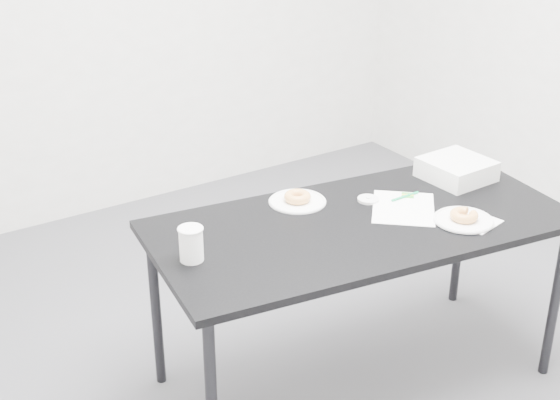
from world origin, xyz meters
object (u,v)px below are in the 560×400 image
scorecard (403,208)px  coffee_cup (191,244)px  table (361,234)px  donut_far (297,197)px  donut_near (464,215)px  plate_far (297,202)px  plate_near (463,220)px  bakery_box (457,169)px  pen (405,196)px

scorecard → coffee_cup: (-0.91, 0.09, 0.06)m
table → donut_far: donut_far is taller
donut_near → plate_far: 0.67m
plate_near → bakery_box: (0.27, 0.32, 0.04)m
donut_near → plate_far: donut_near is taller
bakery_box → plate_near: bearing=-132.8°
donut_near → table: bearing=146.0°
coffee_cup → bakery_box: coffee_cup is taller
donut_near → coffee_cup: bearing=163.4°
pen → plate_far: bearing=150.7°
plate_near → plate_far: size_ratio=0.99×
table → plate_far: size_ratio=7.35×
coffee_cup → scorecard: bearing=-5.5°
scorecard → pen: 0.10m
table → plate_near: bearing=-26.1°
pen → donut_near: size_ratio=1.32×
table → donut_far: 0.31m
pen → plate_near: size_ratio=0.62×
plate_near → plate_far: 0.67m
plate_far → coffee_cup: coffee_cup is taller
donut_far → bakery_box: bearing=-13.8°
table → donut_far: (-0.11, 0.28, 0.08)m
donut_near → donut_far: size_ratio=0.99×
plate_near → donut_near: donut_near is taller
bakery_box → pen: bearing=-176.5°
donut_far → bakery_box: bakery_box is taller
table → donut_far: size_ratio=15.66×
bakery_box → plate_far: bearing=164.0°
scorecard → plate_far: 0.43m
table → bakery_box: (0.60, 0.10, 0.10)m
table → coffee_cup: (-0.70, 0.08, 0.12)m
plate_far → bakery_box: size_ratio=0.89×
table → donut_far: bearing=120.6°
donut_near → coffee_cup: (-1.03, 0.31, 0.04)m
donut_near → bakery_box: 0.42m
scorecard → plate_far: size_ratio=1.32×
table → plate_far: (-0.11, 0.28, 0.06)m
table → donut_near: donut_near is taller
plate_near → plate_far: bearing=131.8°
pen → table: bearing=-168.3°
bakery_box → donut_near: bearing=-132.8°
scorecard → pen: (0.07, 0.07, 0.01)m
scorecard → table: bearing=-139.8°
coffee_cup → plate_far: bearing=18.3°
bakery_box → donut_far: bearing=164.0°
pen → plate_far: size_ratio=0.61×
pen → donut_near: 0.29m
plate_near → donut_near: size_ratio=2.13×
plate_near → donut_far: size_ratio=2.11×
plate_far → plate_near: bearing=-48.2°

